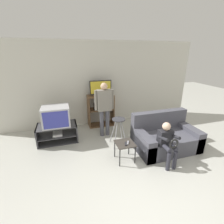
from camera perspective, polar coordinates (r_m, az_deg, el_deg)
name	(u,v)px	position (r m, az deg, el deg)	size (l,w,h in m)	color
ground_plane	(151,202)	(3.03, 13.56, -28.43)	(18.00, 18.00, 0.00)	#B7B7AD
wall_back	(101,84)	(5.26, -3.97, 9.77)	(6.40, 0.06, 2.60)	beige
tv_stand	(58,133)	(4.58, -18.56, -7.06)	(1.01, 0.58, 0.47)	#38383D
television_main	(56,116)	(4.38, -19.09, -1.34)	(0.67, 0.55, 0.51)	#B2B2B7
media_shelf	(101,110)	(5.19, -3.99, 0.64)	(0.81, 0.40, 1.01)	brown
television_flat	(101,88)	(4.99, -4.02, 8.29)	(0.67, 0.20, 0.46)	black
folding_stool	(119,124)	(4.05, 2.33, -4.41)	(0.37, 0.40, 0.72)	#99999E
snack_table	(125,146)	(3.58, 4.52, -11.68)	(0.39, 0.39, 0.43)	#38332D
remote_control_black	(126,144)	(3.50, 4.84, -11.06)	(0.04, 0.14, 0.02)	#232328
remote_control_white	(128,143)	(3.54, 5.61, -10.72)	(0.04, 0.14, 0.02)	gray
couch	(165,137)	(4.25, 18.01, -8.46)	(1.49, 0.93, 0.86)	#4C4C56
person_standing_adult	(104,105)	(4.39, -2.72, 2.49)	(0.53, 0.20, 1.51)	#4C4C56
person_seated_child	(167,141)	(3.57, 18.86, -9.56)	(0.33, 0.43, 0.92)	#2D2D38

